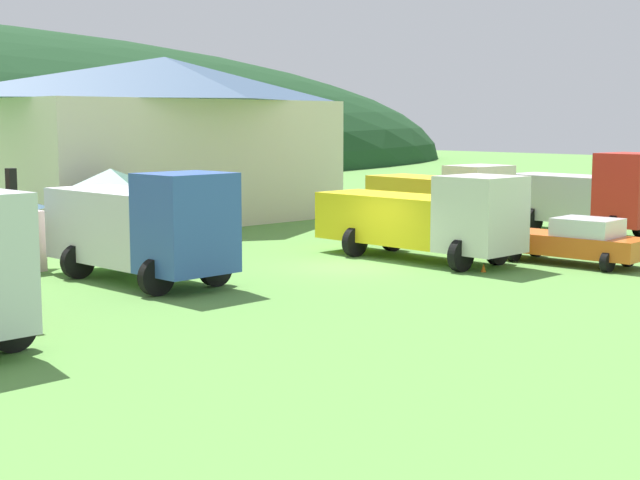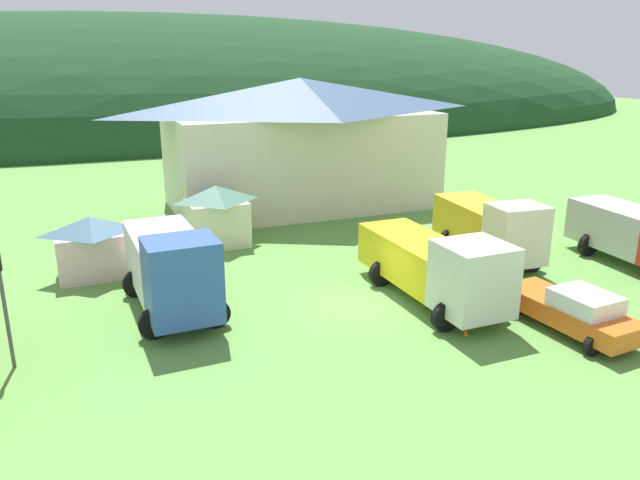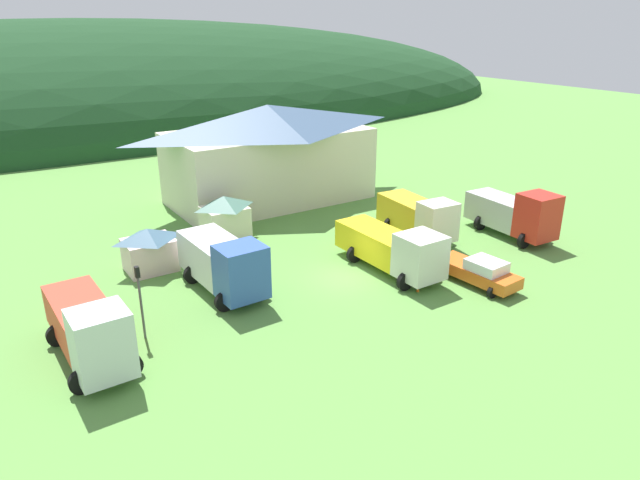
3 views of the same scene
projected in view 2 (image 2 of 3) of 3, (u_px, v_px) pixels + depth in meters
name	position (u px, v px, depth m)	size (l,w,h in m)	color
ground_plane	(357.00, 306.00, 24.49)	(200.00, 200.00, 0.00)	#5B9342
forested_hill_backdrop	(144.00, 124.00, 85.06)	(161.99, 60.00, 28.95)	#193D1E
depot_building	(301.00, 141.00, 39.14)	(17.53, 9.16, 8.09)	beige
play_shed_cream	(217.00, 214.00, 31.75)	(3.19, 2.75, 3.13)	beige
play_shed_pink	(92.00, 246.00, 27.34)	(3.19, 2.59, 2.74)	beige
box_truck_blue	(171.00, 267.00, 23.48)	(3.42, 7.08, 3.50)	#3356AD
flatbed_truck_yellow	(436.00, 265.00, 24.30)	(3.27, 8.07, 3.16)	silver
heavy_rig_striped	(490.00, 227.00, 29.30)	(3.47, 6.68, 3.21)	silver
service_pickup_orange	(572.00, 310.00, 22.01)	(2.55, 5.33, 1.66)	orange
traffic_light_west	(3.00, 298.00, 19.04)	(0.20, 0.32, 3.85)	#4C4C51
traffic_cone_near_pickup	(466.00, 335.00, 21.96)	(0.36, 0.36, 0.54)	orange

